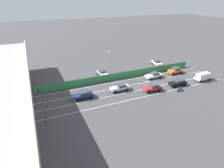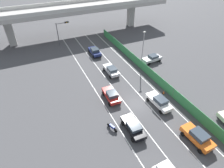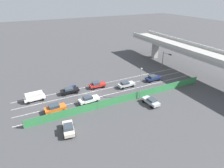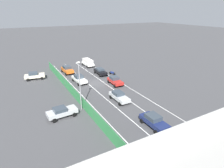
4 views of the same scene
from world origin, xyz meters
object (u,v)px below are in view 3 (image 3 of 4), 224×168
at_px(car_sedan_white, 89,99).
at_px(parked_wagon_silver, 151,101).
at_px(car_van_white, 34,96).
at_px(traffic_cone, 102,105).
at_px(parked_sedan_cream, 68,128).
at_px(car_taxi_orange, 55,108).
at_px(motorcycle, 73,87).
at_px(street_lamp, 141,81).
at_px(car_sedan_red, 97,85).
at_px(car_sedan_silver, 126,84).
at_px(traffic_light, 166,58).
at_px(car_sedan_black, 70,90).
at_px(car_sedan_navy, 153,78).

relative_size(car_sedan_white, parked_wagon_silver, 1.08).
bearing_deg(car_van_white, traffic_cone, 55.26).
relative_size(parked_sedan_cream, parked_wagon_silver, 1.01).
xyz_separation_m(car_taxi_orange, motorcycle, (-9.10, 6.44, -0.51)).
bearing_deg(traffic_cone, street_lamp, 83.27).
distance_m(car_sedan_white, car_taxi_orange, 7.65).
xyz_separation_m(car_sedan_red, street_lamp, (9.90, 6.66, 3.76)).
xyz_separation_m(car_van_white, traffic_cone, (9.04, 13.04, -0.89)).
distance_m(car_sedan_silver, traffic_light, 18.59).
distance_m(car_van_white, parked_sedan_cream, 15.04).
relative_size(car_sedan_white, car_taxi_orange, 1.08).
distance_m(car_sedan_red, car_sedan_black, 7.32).
height_order(car_sedan_silver, car_sedan_red, car_sedan_red).
bearing_deg(traffic_cone, parked_sedan_cream, -58.87).
bearing_deg(car_sedan_silver, traffic_light, 107.15).
height_order(car_taxi_orange, traffic_cone, car_taxi_orange).
bearing_deg(motorcycle, traffic_cone, 16.42).
relative_size(car_sedan_white, traffic_cone, 8.12).
height_order(parked_wagon_silver, traffic_cone, parked_wagon_silver).
xyz_separation_m(car_sedan_navy, parked_sedan_cream, (11.19, -27.32, 0.01)).
xyz_separation_m(car_taxi_orange, traffic_cone, (2.29, 9.80, -0.70)).
bearing_deg(traffic_light, motorcycle, -90.67).
bearing_deg(car_sedan_red, motorcycle, -113.83).
xyz_separation_m(car_van_white, street_lamp, (10.12, 22.16, 3.50)).
relative_size(car_van_white, motorcycle, 2.52).
distance_m(car_taxi_orange, street_lamp, 19.56).
relative_size(motorcycle, traffic_cone, 3.17).
bearing_deg(parked_sedan_cream, car_van_white, -164.49).
distance_m(street_lamp, traffic_cone, 10.18).
relative_size(motorcycle, street_lamp, 0.24).
xyz_separation_m(car_taxi_orange, car_van_white, (-6.75, -3.24, 0.19)).
height_order(car_sedan_silver, traffic_light, traffic_light).
distance_m(car_sedan_red, parked_wagon_silver, 15.17).
relative_size(car_van_white, traffic_cone, 7.97).
xyz_separation_m(car_sedan_navy, car_van_white, (-3.30, -31.34, 0.26)).
xyz_separation_m(traffic_light, traffic_cone, (11.04, -26.93, -3.75)).
height_order(car_sedan_white, car_sedan_navy, car_sedan_navy).
xyz_separation_m(car_sedan_silver, car_sedan_red, (-3.19, -6.97, 0.03)).
bearing_deg(car_sedan_black, street_lamp, 54.41).
distance_m(car_taxi_orange, car_sedan_navy, 28.31).
distance_m(parked_wagon_silver, street_lamp, 5.08).
xyz_separation_m(car_sedan_white, car_van_white, (-6.40, -10.89, 0.26)).
relative_size(car_sedan_white, car_sedan_red, 1.10).
distance_m(motorcycle, traffic_cone, 11.88).
distance_m(car_sedan_silver, car_taxi_orange, 19.52).
bearing_deg(car_sedan_navy, traffic_cone, -72.58).
bearing_deg(street_lamp, motorcycle, -134.98).
height_order(car_sedan_silver, car_sedan_black, car_sedan_silver).
xyz_separation_m(car_sedan_silver, parked_sedan_cream, (11.08, -18.45, 0.05)).
height_order(traffic_light, street_lamp, street_lamp).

